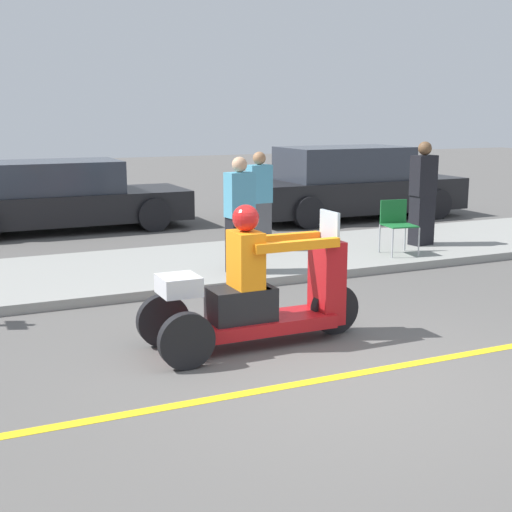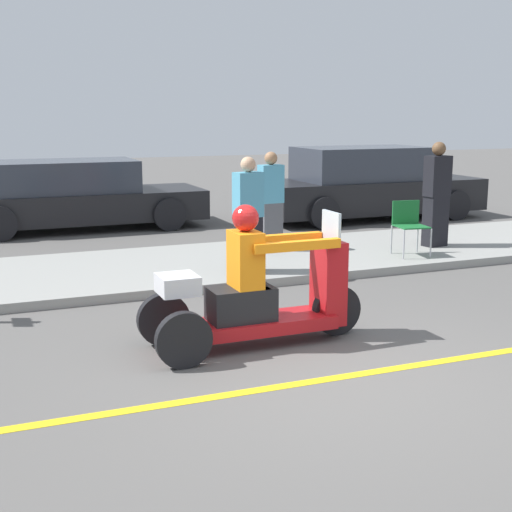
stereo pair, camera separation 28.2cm
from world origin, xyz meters
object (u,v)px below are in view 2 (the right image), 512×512
(spectator_end_of_line, at_px, (437,196))
(folding_chair_curbside, at_px, (409,222))
(parked_car_lot_left, at_px, (76,196))
(spectator_by_tree, at_px, (248,217))
(spectator_with_child, at_px, (271,203))
(parked_car_lot_far, at_px, (367,185))
(motorcycle_trike, at_px, (258,296))

(spectator_end_of_line, xyz_separation_m, folding_chair_curbside, (-0.80, -0.43, -0.31))
(folding_chair_curbside, relative_size, parked_car_lot_left, 0.17)
(spectator_by_tree, xyz_separation_m, parked_car_lot_left, (-1.54, 5.31, -0.23))
(spectator_end_of_line, distance_m, parked_car_lot_left, 6.89)
(spectator_with_child, height_order, folding_chair_curbside, spectator_with_child)
(parked_car_lot_left, relative_size, parked_car_lot_far, 0.99)
(parked_car_lot_left, bearing_deg, spectator_with_child, -58.20)
(spectator_by_tree, relative_size, parked_car_lot_left, 0.33)
(spectator_end_of_line, xyz_separation_m, parked_car_lot_far, (0.93, 3.71, -0.21))
(spectator_with_child, xyz_separation_m, spectator_end_of_line, (2.61, -0.72, 0.07))
(parked_car_lot_left, bearing_deg, motorcycle_trike, -85.56)
(spectator_end_of_line, height_order, folding_chair_curbside, spectator_end_of_line)
(motorcycle_trike, distance_m, parked_car_lot_far, 8.79)
(spectator_by_tree, relative_size, parked_car_lot_far, 0.32)
(motorcycle_trike, bearing_deg, folding_chair_curbside, 37.51)
(spectator_end_of_line, bearing_deg, parked_car_lot_far, 75.88)
(spectator_with_child, bearing_deg, motorcycle_trike, -115.01)
(spectator_by_tree, height_order, folding_chair_curbside, spectator_by_tree)
(spectator_with_child, height_order, parked_car_lot_left, spectator_with_child)
(spectator_with_child, xyz_separation_m, parked_car_lot_far, (3.55, 3.00, -0.14))
(motorcycle_trike, xyz_separation_m, spectator_with_child, (1.84, 3.94, 0.37))
(folding_chair_curbside, height_order, parked_car_lot_far, parked_car_lot_far)
(parked_car_lot_far, bearing_deg, spectator_with_child, -139.78)
(spectator_end_of_line, xyz_separation_m, spectator_by_tree, (-3.53, -0.64, -0.06))
(spectator_by_tree, distance_m, parked_car_lot_left, 5.53)
(parked_car_lot_left, bearing_deg, spectator_by_tree, -73.86)
(motorcycle_trike, height_order, folding_chair_curbside, motorcycle_trike)
(motorcycle_trike, relative_size, spectator_end_of_line, 1.35)
(motorcycle_trike, height_order, spectator_by_tree, spectator_by_tree)
(spectator_with_child, height_order, spectator_by_tree, spectator_by_tree)
(spectator_by_tree, bearing_deg, spectator_end_of_line, 10.23)
(spectator_end_of_line, distance_m, spectator_by_tree, 3.59)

